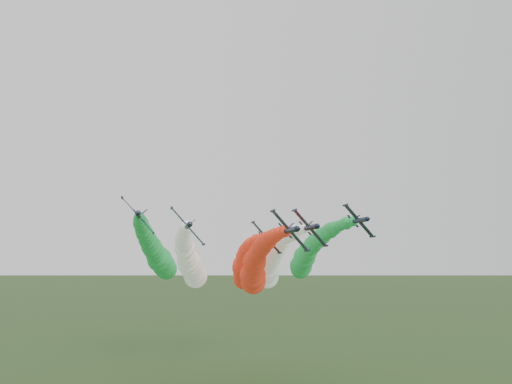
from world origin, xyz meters
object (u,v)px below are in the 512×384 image
(jet_outer_right, at_px, (307,256))
(jet_trail, at_px, (244,267))
(jet_inner_left, at_px, (190,264))
(jet_lead, at_px, (255,269))
(jet_inner_right, at_px, (271,263))
(jet_outer_left, at_px, (158,256))

(jet_outer_right, relative_size, jet_trail, 0.99)
(jet_inner_left, height_order, jet_trail, jet_inner_left)
(jet_lead, distance_m, jet_trail, 22.33)
(jet_inner_left, relative_size, jet_trail, 1.00)
(jet_outer_right, bearing_deg, jet_inner_left, -171.00)
(jet_lead, relative_size, jet_inner_right, 1.00)
(jet_lead, xyz_separation_m, jet_trail, (1.40, 22.29, 0.06))
(jet_outer_left, height_order, jet_trail, jet_outer_left)
(jet_inner_left, bearing_deg, jet_lead, -33.25)
(jet_outer_left, bearing_deg, jet_outer_right, 1.51)
(jet_outer_left, relative_size, jet_trail, 1.00)
(jet_inner_left, distance_m, jet_inner_right, 21.36)
(jet_lead, relative_size, jet_inner_left, 1.00)
(jet_lead, bearing_deg, jet_inner_left, 146.75)
(jet_trail, bearing_deg, jet_inner_right, -74.81)
(jet_outer_right, distance_m, jet_trail, 18.89)
(jet_inner_left, bearing_deg, jet_outer_right, 9.00)
(jet_inner_right, distance_m, jet_outer_right, 15.94)
(jet_inner_left, distance_m, jet_trail, 20.80)
(jet_lead, height_order, jet_outer_left, jet_outer_left)
(jet_inner_right, distance_m, jet_outer_left, 30.69)
(jet_inner_left, distance_m, jet_outer_left, 9.79)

